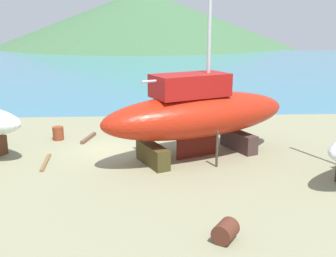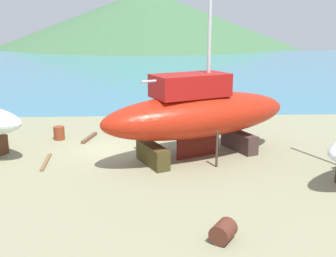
{
  "view_description": "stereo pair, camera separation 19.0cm",
  "coord_description": "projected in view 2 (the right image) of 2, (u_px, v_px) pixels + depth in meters",
  "views": [
    {
      "loc": [
        2.16,
        -21.64,
        6.88
      ],
      "look_at": [
        3.12,
        -2.13,
        1.76
      ],
      "focal_mm": 43.64,
      "sensor_mm": 36.0,
      "label": 1
    },
    {
      "loc": [
        2.35,
        -21.65,
        6.88
      ],
      "look_at": [
        3.12,
        -2.13,
        1.76
      ],
      "focal_mm": 43.64,
      "sensor_mm": 36.0,
      "label": 2
    }
  ],
  "objects": [
    {
      "name": "ground_plane",
      "position": [
        104.0,
        171.0,
        19.45
      ],
      "size": [
        46.38,
        46.38,
        0.0
      ],
      "primitive_type": "plane",
      "color": "gray"
    },
    {
      "name": "sea_water",
      "position": [
        137.0,
        66.0,
        65.05
      ],
      "size": [
        172.98,
        71.17,
        0.01
      ],
      "primitive_type": "cube",
      "color": "teal",
      "rests_on": "ground"
    },
    {
      "name": "headland_hill",
      "position": [
        147.0,
        45.0,
        126.03
      ],
      "size": [
        173.09,
        173.09,
        32.49
      ],
      "primitive_type": "cone",
      "color": "#426C43",
      "rests_on": "ground"
    },
    {
      "name": "sailboat_small_center",
      "position": [
        198.0,
        113.0,
        20.85
      ],
      "size": [
        10.88,
        7.29,
        16.71
      ],
      "rotation": [
        0.0,
        0.0,
        0.43
      ],
      "color": "#432F2B",
      "rests_on": "ground"
    },
    {
      "name": "barrel_tipped_center",
      "position": [
        223.0,
        231.0,
        13.13
      ],
      "size": [
        1.02,
        1.06,
        0.68
      ],
      "primitive_type": "cylinder",
      "rotation": [
        1.57,
        0.0,
        2.56
      ],
      "color": "#57291D",
      "rests_on": "ground"
    },
    {
      "name": "barrel_rust_far",
      "position": [
        59.0,
        133.0,
        24.5
      ],
      "size": [
        0.9,
        0.9,
        0.8
      ],
      "primitive_type": "cylinder",
      "rotation": [
        0.0,
        0.0,
        0.61
      ],
      "color": "brown",
      "rests_on": "ground"
    },
    {
      "name": "timber_plank_far",
      "position": [
        89.0,
        138.0,
        24.62
      ],
      "size": [
        0.68,
        2.08,
        0.19
      ],
      "primitive_type": "cube",
      "rotation": [
        0.0,
        0.0,
        1.34
      ],
      "color": "brown",
      "rests_on": "ground"
    },
    {
      "name": "timber_long_aft",
      "position": [
        46.0,
        162.0,
        20.49
      ],
      "size": [
        0.36,
        2.48,
        0.11
      ],
      "primitive_type": "cube",
      "rotation": [
        0.0,
        0.0,
        1.65
      ],
      "color": "brown",
      "rests_on": "ground"
    }
  ]
}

